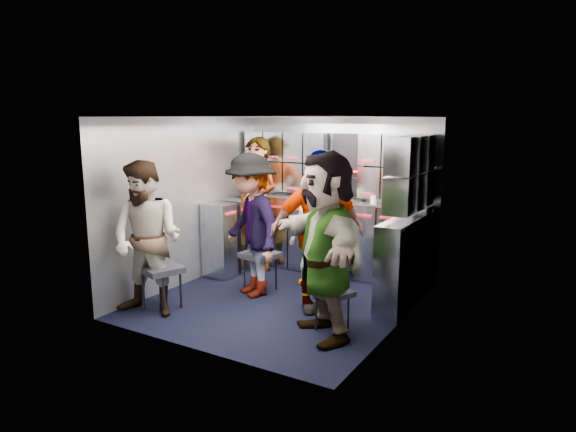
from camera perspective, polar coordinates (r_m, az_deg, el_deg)
The scene contains 29 objects.
floor at distance 6.05m, azimuth -0.74°, elevation -9.36°, with size 3.00×3.00×0.00m, color black.
wall_back at distance 7.08m, azimuth 5.58°, elevation 2.33°, with size 2.80×0.04×2.10m, color gray.
wall_left at distance 6.60m, azimuth -11.19°, elevation 1.57°, with size 0.04×3.00×2.10m, color gray.
wall_right at distance 5.20m, azimuth 12.52°, elevation -0.95°, with size 0.04×3.00×2.10m, color gray.
ceiling at distance 5.68m, azimuth -0.80°, elevation 10.95°, with size 2.80×3.00×0.02m, color silver.
cart_bank_back at distance 7.00m, azimuth 4.77°, elevation -2.38°, with size 2.68×0.38×0.99m, color #9399A2.
cart_bank_left at distance 7.00m, azimuth -6.69°, elevation -2.41°, with size 0.38×0.76×0.99m, color #9399A2.
counter at distance 6.90m, azimuth 4.83°, elevation 1.83°, with size 2.68×0.42×0.03m, color silver.
locker_bank_back at distance 6.89m, azimuth 5.12°, elevation 5.80°, with size 2.68×0.28×0.82m, color #9399A2.
locker_bank_right at distance 5.84m, azimuth 13.47°, elevation 4.65°, with size 0.28×1.00×0.82m, color #9399A2.
right_cabinet at distance 5.92m, azimuth 12.76°, elevation -4.99°, with size 0.28×1.20×1.00m, color #9399A2.
coffee_niche at distance 6.88m, azimuth 6.69°, elevation 5.59°, with size 0.46×0.16×0.84m, color black, non-canonical shape.
red_latch_strip at distance 6.74m, azimuth 4.07°, elevation 0.47°, with size 2.60×0.02×0.03m, color red.
jump_seat_near_left at distance 5.83m, azimuth -13.91°, elevation -5.97°, with size 0.52×0.51×0.49m.
jump_seat_mid_left at distance 6.29m, azimuth -3.12°, elevation -4.55°, with size 0.46×0.45×0.48m.
jump_seat_center at distance 6.68m, azimuth 4.23°, elevation -3.98°, with size 0.39×0.37×0.44m.
jump_seat_mid_right at distance 5.84m, azimuth 4.06°, elevation -6.11°, with size 0.40×0.38×0.44m.
jump_seat_near_right at distance 5.17m, azimuth 4.97°, elevation -8.73°, with size 0.44×0.43×0.41m.
attendant_standing at distance 7.08m, azimuth -3.44°, elevation 1.31°, with size 0.67×0.44×1.84m, color black.
attendant_arc_a at distance 5.61m, azimuth -15.37°, elevation -2.52°, with size 0.81×0.63×1.66m, color black.
attendant_arc_b at distance 6.04m, azimuth -4.11°, elevation -1.04°, with size 1.10×0.63×1.70m, color black.
attendant_arc_c at distance 6.43m, azimuth 3.57°, elevation -0.91°, with size 0.76×0.50×1.56m, color black.
attendant_arc_d at distance 5.56m, azimuth 3.29°, elevation -1.73°, with size 1.03×0.43×1.76m, color black.
attendant_arc_e at distance 4.86m, azimuth 4.14°, elevation -3.33°, with size 1.67×0.53×1.80m, color black.
bottle_left at distance 6.95m, azimuth 2.65°, elevation 3.20°, with size 0.07×0.07×0.28m, color white.
bottle_mid at distance 6.75m, azimuth 6.27°, elevation 2.80°, with size 0.06×0.06×0.25m, color white.
bottle_right at distance 6.53m, azimuth 11.01°, elevation 2.27°, with size 0.07×0.07×0.22m, color white.
cup_left at distance 6.98m, azimuth 2.20°, elevation 2.54°, with size 0.08×0.08×0.11m, color beige.
cup_right at distance 6.59m, azimuth 9.51°, elevation 1.89°, with size 0.08×0.08×0.11m, color beige.
Camera 1 is at (2.97, -4.85, 2.08)m, focal length 32.00 mm.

